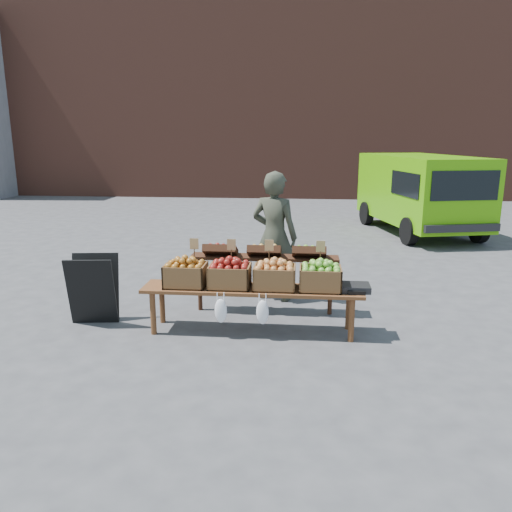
# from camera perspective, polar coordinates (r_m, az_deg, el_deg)

# --- Properties ---
(ground) EXTENTS (80.00, 80.00, 0.00)m
(ground) POSITION_cam_1_polar(r_m,az_deg,el_deg) (6.80, -7.91, -7.07)
(ground) COLOR #434346
(brick_building) EXTENTS (24.00, 4.00, 10.00)m
(brick_building) POSITION_cam_1_polar(r_m,az_deg,el_deg) (21.39, 1.46, 20.68)
(brick_building) COLOR brown
(brick_building) RESTS_ON ground
(delivery_van) EXTENTS (2.90, 4.59, 1.90)m
(delivery_van) POSITION_cam_1_polar(r_m,az_deg,el_deg) (13.06, 18.19, 6.66)
(delivery_van) COLOR #4AA307
(delivery_van) RESTS_ON ground
(vendor) EXTENTS (0.80, 0.66, 1.90)m
(vendor) POSITION_cam_1_polar(r_m,az_deg,el_deg) (7.28, 2.12, 2.23)
(vendor) COLOR #34382B
(vendor) RESTS_ON ground
(chalkboard_sign) EXTENTS (0.64, 0.40, 0.91)m
(chalkboard_sign) POSITION_cam_1_polar(r_m,az_deg,el_deg) (6.79, -18.08, -3.62)
(chalkboard_sign) COLOR black
(chalkboard_sign) RESTS_ON ground
(back_table) EXTENTS (2.10, 0.44, 1.04)m
(back_table) POSITION_cam_1_polar(r_m,az_deg,el_deg) (6.82, 0.96, -2.28)
(back_table) COLOR black
(back_table) RESTS_ON ground
(display_bench) EXTENTS (2.70, 0.56, 0.57)m
(display_bench) POSITION_cam_1_polar(r_m,az_deg,el_deg) (6.21, -0.44, -6.16)
(display_bench) COLOR #583219
(display_bench) RESTS_ON ground
(crate_golden_apples) EXTENTS (0.50, 0.40, 0.28)m
(crate_golden_apples) POSITION_cam_1_polar(r_m,az_deg,el_deg) (6.22, -8.04, -2.17)
(crate_golden_apples) COLOR #AF6013
(crate_golden_apples) RESTS_ON display_bench
(crate_russet_pears) EXTENTS (0.50, 0.40, 0.28)m
(crate_russet_pears) POSITION_cam_1_polar(r_m,az_deg,el_deg) (6.12, -3.02, -2.32)
(crate_russet_pears) COLOR maroon
(crate_russet_pears) RESTS_ON display_bench
(crate_red_apples) EXTENTS (0.50, 0.40, 0.28)m
(crate_red_apples) POSITION_cam_1_polar(r_m,az_deg,el_deg) (6.06, 2.14, -2.46)
(crate_red_apples) COLOR #A6873A
(crate_red_apples) RESTS_ON display_bench
(crate_green_apples) EXTENTS (0.50, 0.40, 0.28)m
(crate_green_apples) POSITION_cam_1_polar(r_m,az_deg,el_deg) (6.06, 7.34, -2.58)
(crate_green_apples) COLOR #3D8020
(crate_green_apples) RESTS_ON display_bench
(weighing_scale) EXTENTS (0.34, 0.30, 0.08)m
(weighing_scale) POSITION_cam_1_polar(r_m,az_deg,el_deg) (6.11, 11.30, -3.56)
(weighing_scale) COLOR black
(weighing_scale) RESTS_ON display_bench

